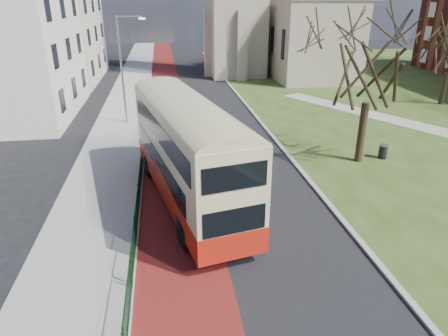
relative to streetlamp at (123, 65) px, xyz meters
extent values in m
plane|color=black|center=(4.35, -18.00, -4.59)|extent=(160.00, 160.00, 0.00)
cube|color=black|center=(5.85, 2.00, -4.59)|extent=(9.00, 120.00, 0.01)
cube|color=#591414|center=(3.15, 2.00, -4.59)|extent=(3.40, 120.00, 0.01)
cube|color=gray|center=(-0.65, 2.00, -4.53)|extent=(4.00, 120.00, 0.12)
cube|color=#999993|center=(1.35, 2.00, -4.53)|extent=(0.25, 120.00, 0.13)
cube|color=#999993|center=(10.45, 4.00, -4.53)|extent=(0.25, 80.00, 0.13)
cube|color=#2B4518|center=(30.35, 4.00, -4.57)|extent=(40.00, 80.00, 0.04)
cylinder|color=#0C3718|center=(1.40, -14.00, -3.49)|extent=(0.04, 24.00, 0.04)
cylinder|color=#0C3718|center=(1.40, -14.00, -4.44)|extent=(0.04, 24.00, 0.04)
cube|color=gray|center=(20.85, 20.00, -0.09)|extent=(9.00, 18.00, 9.00)
cube|color=silver|center=(-9.65, 4.00, 1.66)|extent=(10.00, 14.00, 12.50)
cube|color=beige|center=(-9.65, 20.00, 0.91)|extent=(10.00, 16.00, 11.00)
cylinder|color=gray|center=(-0.15, 0.00, -0.47)|extent=(0.16, 0.16, 8.00)
cylinder|color=gray|center=(0.75, 0.00, 3.43)|extent=(1.80, 0.10, 0.10)
cube|color=silver|center=(1.65, 0.00, 3.28)|extent=(0.50, 0.18, 0.12)
cube|color=#A71E0F|center=(3.82, -14.03, -3.50)|extent=(5.09, 12.06, 1.07)
cube|color=beige|center=(3.82, -14.03, -1.42)|extent=(5.05, 12.00, 3.10)
cube|color=black|center=(2.44, -13.99, -2.38)|extent=(2.05, 9.44, 1.02)
cube|color=black|center=(5.06, -13.44, -2.38)|extent=(2.05, 9.44, 1.02)
cube|color=black|center=(2.50, -14.30, -0.78)|extent=(2.24, 10.36, 0.96)
cube|color=black|center=(5.13, -13.75, -0.78)|extent=(2.24, 10.36, 0.96)
cube|color=black|center=(2.61, -8.31, -2.38)|extent=(2.36, 0.57, 1.12)
cube|color=black|center=(2.61, -8.31, -0.78)|extent=(2.36, 0.57, 0.96)
cube|color=orange|center=(2.61, -8.31, -0.17)|extent=(1.89, 0.49, 0.32)
cylinder|color=black|center=(1.77, -10.37, -4.04)|extent=(0.54, 1.15, 1.11)
cylinder|color=black|center=(4.21, -9.86, -4.04)|extent=(0.54, 1.15, 1.11)
cylinder|color=black|center=(3.33, -17.73, -4.04)|extent=(0.54, 1.15, 1.11)
cylinder|color=black|center=(5.76, -17.22, -4.04)|extent=(0.54, 1.15, 1.11)
cylinder|color=#302518|center=(14.42, -10.29, -2.75)|extent=(0.49, 0.49, 3.61)
cylinder|color=#302318|center=(28.65, 1.97, -3.09)|extent=(0.54, 0.54, 2.92)
cylinder|color=black|center=(16.10, -10.13, -4.14)|extent=(0.63, 0.63, 0.83)
cylinder|color=gray|center=(16.10, -10.13, -3.69)|extent=(0.67, 0.67, 0.06)
camera|label=1|loc=(2.86, -31.47, 4.63)|focal=32.00mm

